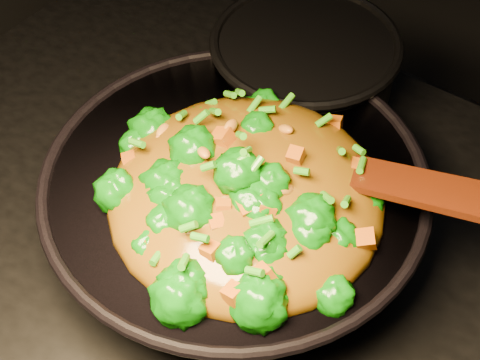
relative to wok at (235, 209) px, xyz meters
The scene contains 4 objects.
wok is the anchor object (origin of this frame).
stir_fry 0.12m from the wok, 33.24° to the right, with size 0.31×0.31×0.11m, color #0D6507, non-canonical shape.
spatula 0.21m from the wok, 18.08° to the left, with size 0.32×0.05×0.01m, color #341106.
back_pot 0.24m from the wok, 102.74° to the left, with size 0.25×0.25×0.14m, color black.
Camera 1 is at (0.25, -0.36, 1.60)m, focal length 50.00 mm.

